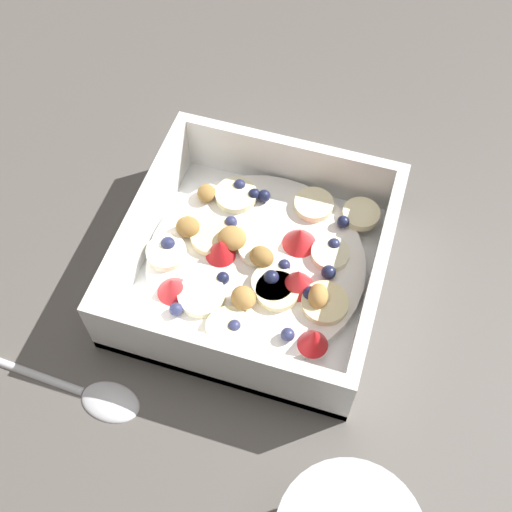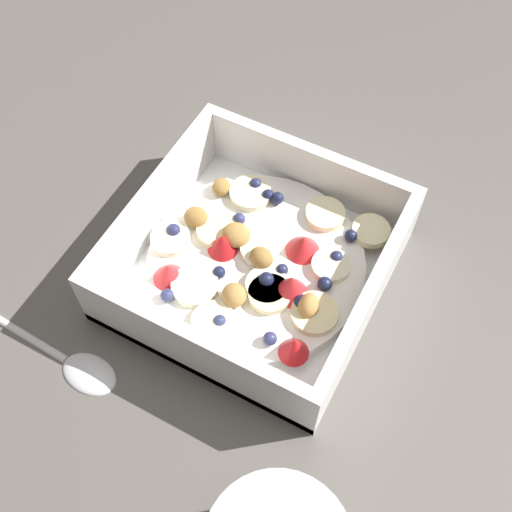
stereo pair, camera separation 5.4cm
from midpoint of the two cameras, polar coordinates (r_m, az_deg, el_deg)
ground_plane at (r=0.57m, az=2.08°, el=-0.60°), size 2.40×2.40×0.00m
fruit_bowl at (r=0.55m, az=2.86°, el=-0.84°), size 0.21×0.21×0.07m
spoon at (r=0.54m, az=-13.94°, el=-8.80°), size 0.03×0.17×0.01m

